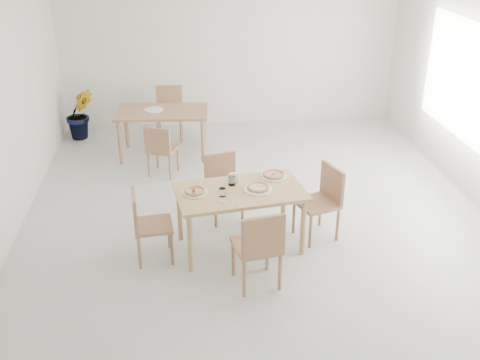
{
  "coord_description": "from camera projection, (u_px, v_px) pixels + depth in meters",
  "views": [
    {
      "loc": [
        -0.9,
        -6.45,
        3.63
      ],
      "look_at": [
        -0.29,
        -0.81,
        0.88
      ],
      "focal_mm": 42.0,
      "sensor_mm": 36.0,
      "label": 1
    }
  ],
  "objects": [
    {
      "name": "pizza_margherita",
      "position": [
        274.0,
        175.0,
        6.66
      ],
      "size": [
        0.29,
        0.29,
        0.03
      ],
      "rotation": [
        0.0,
        0.0,
        0.09
      ],
      "color": "#DEB368",
      "rests_on": "plate_margherita"
    },
    {
      "name": "pizza_pepperoni",
      "position": [
        195.0,
        191.0,
        6.27
      ],
      "size": [
        0.3,
        0.3,
        0.03
      ],
      "rotation": [
        0.0,
        0.0,
        -0.32
      ],
      "color": "#DEB368",
      "rests_on": "plate_pepperoni"
    },
    {
      "name": "chair_north",
      "position": [
        223.0,
        182.0,
        7.16
      ],
      "size": [
        0.5,
        0.5,
        0.84
      ],
      "rotation": [
        0.0,
        0.0,
        0.24
      ],
      "color": "#9F6F4F",
      "rests_on": "ground"
    },
    {
      "name": "plate_margherita",
      "position": [
        274.0,
        176.0,
        6.67
      ],
      "size": [
        0.32,
        0.32,
        0.02
      ],
      "primitive_type": "cylinder",
      "color": "white",
      "rests_on": "main_table"
    },
    {
      "name": "chair_west",
      "position": [
        146.0,
        221.0,
        6.24
      ],
      "size": [
        0.46,
        0.46,
        0.85
      ],
      "rotation": [
        0.0,
        0.0,
        1.67
      ],
      "color": "#9F6F4F",
      "rests_on": "ground"
    },
    {
      "name": "potted_plant",
      "position": [
        80.0,
        114.0,
        9.66
      ],
      "size": [
        0.6,
        0.55,
        0.89
      ],
      "primitive_type": "imported",
      "rotation": [
        0.0,
        0.0,
        0.39
      ],
      "color": "#1F6828",
      "rests_on": "ground"
    },
    {
      "name": "tumbler_a",
      "position": [
        222.0,
        192.0,
        6.21
      ],
      "size": [
        0.07,
        0.07,
        0.1
      ],
      "primitive_type": "cylinder",
      "color": "white",
      "rests_on": "main_table"
    },
    {
      "name": "plate_mushroom",
      "position": [
        258.0,
        189.0,
        6.36
      ],
      "size": [
        0.33,
        0.33,
        0.02
      ],
      "primitive_type": "cylinder",
      "color": "white",
      "rests_on": "main_table"
    },
    {
      "name": "pizza_mushroom",
      "position": [
        258.0,
        187.0,
        6.35
      ],
      "size": [
        0.32,
        0.32,
        0.03
      ],
      "rotation": [
        0.0,
        0.0,
        0.31
      ],
      "color": "#DEB368",
      "rests_on": "plate_mushroom"
    },
    {
      "name": "tumbler_b",
      "position": [
        232.0,
        181.0,
        6.46
      ],
      "size": [
        0.08,
        0.08,
        0.1
      ],
      "primitive_type": "cylinder",
      "color": "white",
      "rests_on": "main_table"
    },
    {
      "name": "second_table",
      "position": [
        162.0,
        116.0,
        8.9
      ],
      "size": [
        1.49,
        0.92,
        0.75
      ],
      "rotation": [
        0.0,
        0.0,
        -0.07
      ],
      "color": "#9F6F4F",
      "rests_on": "ground"
    },
    {
      "name": "chair_back_s",
      "position": [
        160.0,
        147.0,
        8.26
      ],
      "size": [
        0.51,
        0.51,
        0.8
      ],
      "rotation": [
        0.0,
        0.0,
        2.77
      ],
      "color": "#9F6F4F",
      "rests_on": "ground"
    },
    {
      "name": "napkin_holder",
      "position": [
        233.0,
        178.0,
        6.51
      ],
      "size": [
        0.12,
        0.07,
        0.12
      ],
      "rotation": [
        0.0,
        0.0,
        0.15
      ],
      "color": "silver",
      "rests_on": "main_table"
    },
    {
      "name": "chair_back_n",
      "position": [
        169.0,
        109.0,
        9.65
      ],
      "size": [
        0.46,
        0.46,
        0.9
      ],
      "rotation": [
        0.0,
        0.0,
        -0.04
      ],
      "color": "#9F6F4F",
      "rests_on": "ground"
    },
    {
      "name": "fork_a",
      "position": [
        233.0,
        202.0,
        6.1
      ],
      "size": [
        0.1,
        0.18,
        0.01
      ],
      "primitive_type": "cube",
      "rotation": [
        0.0,
        0.0,
        0.44
      ],
      "color": "silver",
      "rests_on": "main_table"
    },
    {
      "name": "main_table",
      "position": [
        240.0,
        197.0,
        6.4
      ],
      "size": [
        1.56,
        1.04,
        0.75
      ],
      "rotation": [
        0.0,
        0.0,
        0.16
      ],
      "color": "tan",
      "rests_on": "ground"
    },
    {
      "name": "plate_empty",
      "position": [
        154.0,
        110.0,
        8.88
      ],
      "size": [
        0.3,
        0.3,
        0.02
      ],
      "primitive_type": "cylinder",
      "color": "white",
      "rests_on": "second_table"
    },
    {
      "name": "room",
      "position": [
        479.0,
        89.0,
        7.34
      ],
      "size": [
        7.28,
        7.0,
        7.0
      ],
      "color": "#BCBCB7",
      "rests_on": "ground"
    },
    {
      "name": "plate_pepperoni",
      "position": [
        195.0,
        193.0,
        6.28
      ],
      "size": [
        0.29,
        0.29,
        0.02
      ],
      "primitive_type": "cylinder",
      "color": "white",
      "rests_on": "main_table"
    },
    {
      "name": "fork_b",
      "position": [
        223.0,
        204.0,
        6.06
      ],
      "size": [
        0.07,
        0.19,
        0.01
      ],
      "primitive_type": "cube",
      "rotation": [
        0.0,
        0.0,
        0.26
      ],
      "color": "silver",
      "rests_on": "main_table"
    },
    {
      "name": "chair_east",
      "position": [
        323.0,
        197.0,
        6.7
      ],
      "size": [
        0.57,
        0.57,
        0.9
      ],
      "rotation": [
        0.0,
        0.0,
        -1.24
      ],
      "color": "#9F6F4F",
      "rests_on": "ground"
    },
    {
      "name": "chair_south",
      "position": [
        259.0,
        244.0,
        5.74
      ],
      "size": [
        0.53,
        0.53,
        0.92
      ],
      "rotation": [
        0.0,
        0.0,
        3.34
      ],
      "color": "#9F6F4F",
      "rests_on": "ground"
    }
  ]
}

